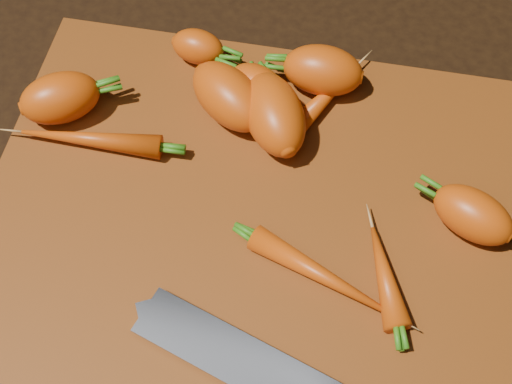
# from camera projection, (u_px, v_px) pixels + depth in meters

# --- Properties ---
(ground) EXTENTS (2.00, 2.00, 0.01)m
(ground) POSITION_uv_depth(u_px,v_px,m) (254.00, 220.00, 0.67)
(ground) COLOR black
(cutting_board) EXTENTS (0.50, 0.40, 0.01)m
(cutting_board) POSITION_uv_depth(u_px,v_px,m) (254.00, 214.00, 0.66)
(cutting_board) COLOR #863C0D
(cutting_board) RESTS_ON ground
(carrot_0) EXTENTS (0.09, 0.08, 0.05)m
(carrot_0) POSITION_uv_depth(u_px,v_px,m) (60.00, 98.00, 0.69)
(carrot_0) COLOR #C8490B
(carrot_0) RESTS_ON cutting_board
(carrot_1) EXTENTS (0.07, 0.06, 0.04)m
(carrot_1) POSITION_uv_depth(u_px,v_px,m) (257.00, 87.00, 0.70)
(carrot_1) COLOR #C8490B
(carrot_1) RESTS_ON cutting_board
(carrot_2) EXTENTS (0.10, 0.10, 0.05)m
(carrot_2) POSITION_uv_depth(u_px,v_px,m) (229.00, 96.00, 0.69)
(carrot_2) COLOR #C8490B
(carrot_2) RESTS_ON cutting_board
(carrot_3) EXTENTS (0.09, 0.11, 0.06)m
(carrot_3) POSITION_uv_depth(u_px,v_px,m) (274.00, 114.00, 0.68)
(carrot_3) COLOR #C8490B
(carrot_3) RESTS_ON cutting_board
(carrot_4) EXTENTS (0.08, 0.05, 0.05)m
(carrot_4) POSITION_uv_depth(u_px,v_px,m) (323.00, 70.00, 0.71)
(carrot_4) COLOR #C8490B
(carrot_4) RESTS_ON cutting_board
(carrot_5) EXTENTS (0.06, 0.04, 0.04)m
(carrot_5) POSITION_uv_depth(u_px,v_px,m) (198.00, 47.00, 0.73)
(carrot_5) COLOR #C8490B
(carrot_5) RESTS_ON cutting_board
(carrot_6) EXTENTS (0.09, 0.07, 0.04)m
(carrot_6) POSITION_uv_depth(u_px,v_px,m) (473.00, 215.00, 0.63)
(carrot_6) COLOR #C8490B
(carrot_6) RESTS_ON cutting_board
(carrot_7) EXTENTS (0.07, 0.10, 0.02)m
(carrot_7) POSITION_uv_depth(u_px,v_px,m) (329.00, 94.00, 0.71)
(carrot_7) COLOR #C8490B
(carrot_7) RESTS_ON cutting_board
(carrot_8) EXTENTS (0.14, 0.07, 0.02)m
(carrot_8) POSITION_uv_depth(u_px,v_px,m) (321.00, 275.00, 0.61)
(carrot_8) COLOR #C8490B
(carrot_8) RESTS_ON cutting_board
(carrot_9) EXTENTS (0.05, 0.10, 0.02)m
(carrot_9) POSITION_uv_depth(u_px,v_px,m) (385.00, 276.00, 0.61)
(carrot_9) COLOR #C8490B
(carrot_9) RESTS_ON cutting_board
(carrot_10) EXTENTS (0.14, 0.03, 0.02)m
(carrot_10) POSITION_uv_depth(u_px,v_px,m) (91.00, 139.00, 0.68)
(carrot_10) COLOR #C8490B
(carrot_10) RESTS_ON cutting_board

